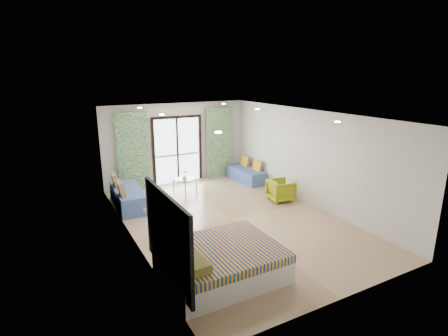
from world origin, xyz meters
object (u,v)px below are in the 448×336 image
daybed_right (246,174)px  armchair (281,189)px  coffee_table (185,180)px  daybed_left (128,197)px  bed (220,262)px

daybed_right → armchair: bearing=-96.1°
coffee_table → daybed_left: bearing=-164.3°
bed → coffee_table: size_ratio=2.72×
bed → daybed_left: daybed_left is taller
daybed_left → armchair: daybed_left is taller
coffee_table → armchair: (2.14, -2.19, -0.00)m
daybed_right → armchair: daybed_right is taller
armchair → coffee_table: bearing=52.6°
daybed_left → armchair: 4.42m
daybed_right → coffee_table: size_ratio=2.09×
daybed_left → coffee_table: 2.03m
daybed_left → daybed_right: 4.26m
daybed_right → coffee_table: daybed_right is taller
bed → daybed_right: size_ratio=1.30×
daybed_left → coffee_table: daybed_left is taller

